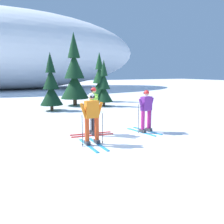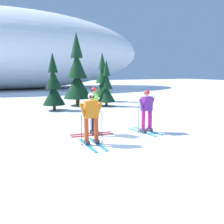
% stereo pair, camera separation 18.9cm
% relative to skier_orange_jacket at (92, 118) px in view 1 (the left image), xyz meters
% --- Properties ---
extents(ground_plane, '(120.00, 120.00, 0.00)m').
position_rel_skier_orange_jacket_xyz_m(ground_plane, '(1.23, 0.02, -0.93)').
color(ground_plane, white).
extents(skier_orange_jacket, '(0.82, 1.61, 1.75)m').
position_rel_skier_orange_jacket_xyz_m(skier_orange_jacket, '(0.00, 0.00, 0.00)').
color(skier_orange_jacket, '#2893CC').
rests_on(skier_orange_jacket, ground).
extents(skier_lime_jacket, '(1.70, 0.77, 1.85)m').
position_rel_skier_orange_jacket_xyz_m(skier_lime_jacket, '(0.57, 1.18, 0.04)').
color(skier_lime_jacket, red).
rests_on(skier_lime_jacket, ground).
extents(skier_purple_jacket, '(0.82, 1.65, 1.72)m').
position_rel_skier_orange_jacket_xyz_m(skier_purple_jacket, '(2.58, 0.55, -0.02)').
color(skier_purple_jacket, '#2893CC').
rests_on(skier_purple_jacket, ground).
extents(pine_tree_far_left, '(1.41, 1.41, 3.65)m').
position_rel_skier_orange_jacket_xyz_m(pine_tree_far_left, '(0.57, 7.86, 0.60)').
color(pine_tree_far_left, '#47301E').
rests_on(pine_tree_far_left, ground).
extents(pine_tree_center_left, '(2.02, 2.02, 5.23)m').
position_rel_skier_orange_jacket_xyz_m(pine_tree_center_left, '(2.67, 9.52, 1.26)').
color(pine_tree_center_left, '#47301E').
rests_on(pine_tree_center_left, ground).
extents(pine_tree_center_right, '(1.27, 1.27, 3.28)m').
position_rel_skier_orange_jacket_xyz_m(pine_tree_center_right, '(4.36, 8.12, 0.45)').
color(pine_tree_center_right, '#47301E').
rests_on(pine_tree_center_right, ground).
extents(pine_tree_far_right, '(1.55, 1.55, 4.02)m').
position_rel_skier_orange_jacket_xyz_m(pine_tree_far_right, '(5.29, 10.88, 0.76)').
color(pine_tree_far_right, '#47301E').
rests_on(pine_tree_far_right, ground).
extents(snow_ridge_background, '(38.12, 18.68, 10.89)m').
position_rel_skier_orange_jacket_xyz_m(snow_ridge_background, '(0.29, 30.02, 4.52)').
color(snow_ridge_background, white).
rests_on(snow_ridge_background, ground).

